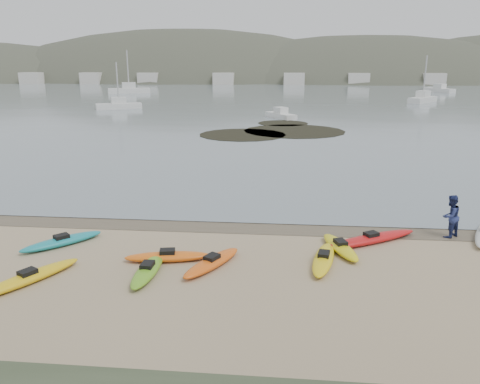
# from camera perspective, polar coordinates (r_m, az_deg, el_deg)

# --- Properties ---
(ground) EXTENTS (600.00, 600.00, 0.00)m
(ground) POSITION_cam_1_polar(r_m,az_deg,el_deg) (21.60, 0.00, -3.84)
(ground) COLOR tan
(ground) RESTS_ON ground
(wet_sand) EXTENTS (60.00, 60.00, 0.00)m
(wet_sand) POSITION_cam_1_polar(r_m,az_deg,el_deg) (21.32, -0.08, -4.09)
(wet_sand) COLOR brown
(wet_sand) RESTS_ON ground
(water) EXTENTS (1200.00, 1200.00, 0.00)m
(water) POSITION_cam_1_polar(r_m,az_deg,el_deg) (320.39, 5.21, 14.07)
(water) COLOR slate
(water) RESTS_ON ground
(kayaks) EXTENTS (23.39, 9.63, 0.34)m
(kayaks) POSITION_cam_1_polar(r_m,az_deg,el_deg) (17.90, -2.04, -7.46)
(kayaks) COLOR red
(kayaks) RESTS_ON ground
(person_east) EXTENTS (1.14, 1.10, 1.84)m
(person_east) POSITION_cam_1_polar(r_m,az_deg,el_deg) (21.55, 24.26, -2.72)
(person_east) COLOR navy
(person_east) RESTS_ON ground
(kelp_mats) EXTENTS (15.29, 17.42, 0.04)m
(kelp_mats) POSITION_cam_1_polar(r_m,az_deg,el_deg) (51.40, 4.38, 7.43)
(kelp_mats) COLOR black
(kelp_mats) RESTS_ON water
(moored_boats) EXTENTS (85.63, 69.53, 1.40)m
(moored_boats) POSITION_cam_1_polar(r_m,az_deg,el_deg) (103.21, 3.03, 11.76)
(moored_boats) COLOR silver
(moored_boats) RESTS_ON ground
(far_hills) EXTENTS (550.00, 135.00, 80.00)m
(far_hills) POSITION_cam_1_polar(r_m,az_deg,el_deg) (218.74, 15.41, 8.81)
(far_hills) COLOR #384235
(far_hills) RESTS_ON ground
(far_town) EXTENTS (199.00, 5.00, 4.00)m
(far_town) POSITION_cam_1_polar(r_m,az_deg,el_deg) (165.43, 7.01, 13.52)
(far_town) COLOR beige
(far_town) RESTS_ON ground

